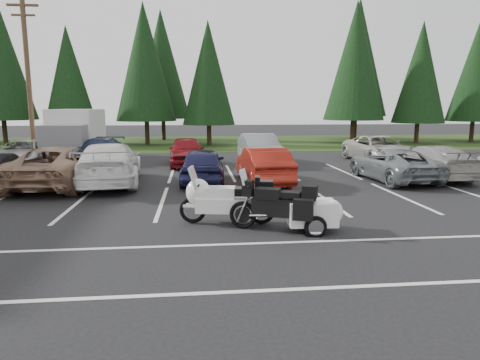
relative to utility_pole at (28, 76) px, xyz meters
name	(u,v)px	position (x,y,z in m)	size (l,w,h in m)	color
ground	(233,208)	(10.00, -12.00, -4.70)	(120.00, 120.00, 0.00)	black
grass_strip	(208,143)	(10.00, 12.00, -4.69)	(80.00, 16.00, 0.01)	#203410
lake_water	(228,126)	(14.00, 43.00, -4.70)	(70.00, 50.00, 0.02)	slate
utility_pole	(28,76)	(0.00, 0.00, 0.00)	(1.60, 0.26, 9.00)	#473321
box_truck	(73,135)	(2.00, 0.50, -3.25)	(2.40, 5.60, 2.90)	silver
stall_markings	(228,195)	(10.00, -10.00, -4.69)	(32.00, 16.00, 0.01)	silver
conifer_3	(68,77)	(-0.50, 9.40, 0.57)	(3.87, 3.87, 9.02)	#332316
conifer_4	(145,62)	(5.00, 10.90, 1.83)	(4.80, 4.80, 11.17)	#332316
conifer_5	(208,73)	(10.00, 9.60, 0.93)	(4.14, 4.14, 9.63)	#332316
conifer_6	(355,61)	(22.00, 10.10, 2.01)	(4.93, 4.93, 11.48)	#332316
conifer_7	(421,73)	(27.50, 9.80, 1.11)	(4.27, 4.27, 9.94)	#332316
conifer_8	(477,70)	(33.00, 10.60, 1.47)	(4.53, 4.53, 10.56)	#332316
conifer_back_b	(162,65)	(6.00, 15.50, 2.07)	(4.97, 4.97, 11.58)	#332316
conifer_back_c	(358,58)	(24.00, 14.80, 2.80)	(5.50, 5.50, 12.81)	#332316
car_near_2	(61,166)	(3.71, -7.72, -3.91)	(2.61, 5.67, 1.58)	#906B53
car_near_3	(109,164)	(5.52, -7.55, -3.87)	(2.32, 5.70, 1.65)	white
car_near_4	(203,165)	(9.18, -7.53, -3.97)	(1.71, 4.25, 1.45)	#191A40
car_near_5	(263,165)	(11.59, -7.90, -3.96)	(1.56, 4.46, 1.47)	maroon
car_near_6	(393,165)	(17.07, -7.79, -4.03)	(2.21, 4.80, 1.33)	slate
car_near_7	(430,162)	(18.96, -7.36, -3.98)	(2.00, 4.91, 1.43)	#A19B94
car_far_0	(23,153)	(0.05, -1.74, -4.02)	(2.25, 4.88, 1.36)	beige
car_far_1	(100,152)	(3.85, -1.53, -4.00)	(1.95, 4.79, 1.39)	#1B2645
car_far_2	(187,151)	(8.44, -2.23, -3.95)	(1.77, 4.41, 1.50)	maroon
car_far_3	(260,149)	(12.32, -2.12, -3.89)	(1.70, 4.87, 1.61)	gray
car_far_4	(379,149)	(19.02, -1.93, -3.97)	(2.42, 5.26, 1.46)	#ABA79D
touring_motorcycle	(227,195)	(9.70, -13.75, -3.93)	(2.78, 0.85, 1.54)	white
cargo_trailer	(312,216)	(11.73, -14.68, -4.30)	(1.70, 0.96, 0.79)	white
adventure_motorcycle	(274,200)	(10.81, -14.55, -3.92)	(2.55, 0.89, 1.55)	black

